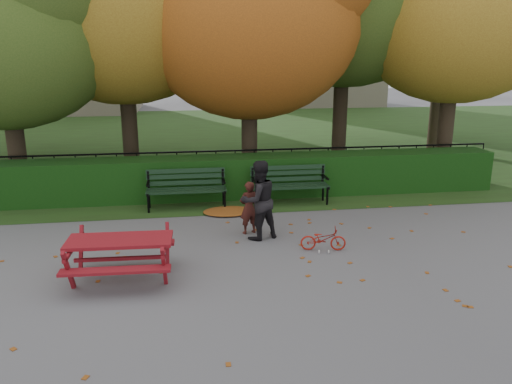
{
  "coord_description": "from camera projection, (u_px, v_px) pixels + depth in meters",
  "views": [
    {
      "loc": [
        -1.36,
        -7.4,
        3.37
      ],
      "look_at": [
        -0.07,
        1.18,
        1.0
      ],
      "focal_mm": 35.0,
      "sensor_mm": 36.0,
      "label": 1
    }
  ],
  "objects": [
    {
      "name": "ground",
      "position": [
        271.0,
        270.0,
        8.14
      ],
      "size": [
        90.0,
        90.0,
        0.0
      ],
      "primitive_type": "plane",
      "color": "slate",
      "rests_on": "ground"
    },
    {
      "name": "grass_strip",
      "position": [
        213.0,
        137.0,
        21.5
      ],
      "size": [
        90.0,
        90.0,
        0.0
      ],
      "primitive_type": "plane",
      "color": "#203114",
      "rests_on": "ground"
    },
    {
      "name": "building_right",
      "position": [
        314.0,
        16.0,
        34.42
      ],
      "size": [
        9.0,
        6.0,
        12.0
      ],
      "primitive_type": "cube",
      "color": "beige",
      "rests_on": "ground"
    },
    {
      "name": "hedge",
      "position": [
        239.0,
        176.0,
        12.31
      ],
      "size": [
        13.0,
        0.9,
        1.0
      ],
      "primitive_type": "cube",
      "color": "black",
      "rests_on": "ground"
    },
    {
      "name": "iron_fence",
      "position": [
        235.0,
        168.0,
        13.06
      ],
      "size": [
        14.0,
        0.04,
        1.02
      ],
      "color": "black",
      "rests_on": "ground"
    },
    {
      "name": "tree_a",
      "position": [
        9.0,
        5.0,
        11.53
      ],
      "size": [
        5.88,
        5.6,
        7.48
      ],
      "color": "black",
      "rests_on": "ground"
    },
    {
      "name": "bench_left",
      "position": [
        186.0,
        186.0,
        11.35
      ],
      "size": [
        1.8,
        0.57,
        0.88
      ],
      "color": "black",
      "rests_on": "ground"
    },
    {
      "name": "bench_right",
      "position": [
        289.0,
        182.0,
        11.7
      ],
      "size": [
        1.8,
        0.57,
        0.88
      ],
      "color": "black",
      "rests_on": "ground"
    },
    {
      "name": "picnic_table",
      "position": [
        120.0,
        248.0,
        7.65
      ],
      "size": [
        1.63,
        1.34,
        0.77
      ],
      "rotation": [
        0.0,
        0.0,
        -0.04
      ],
      "color": "maroon",
      "rests_on": "ground"
    },
    {
      "name": "leaf_pile",
      "position": [
        228.0,
        211.0,
        11.08
      ],
      "size": [
        1.19,
        0.88,
        0.08
      ],
      "primitive_type": "ellipsoid",
      "rotation": [
        0.0,
        0.0,
        -0.1
      ],
      "color": "brown",
      "rests_on": "ground"
    },
    {
      "name": "leaf_scatter",
      "position": [
        268.0,
        262.0,
        8.43
      ],
      "size": [
        9.0,
        5.7,
        0.01
      ],
      "primitive_type": null,
      "color": "brown",
      "rests_on": "ground"
    },
    {
      "name": "child",
      "position": [
        249.0,
        208.0,
        9.69
      ],
      "size": [
        0.44,
        0.36,
        1.05
      ],
      "primitive_type": "imported",
      "rotation": [
        0.0,
        0.0,
        3.46
      ],
      "color": "#3D1813",
      "rests_on": "ground"
    },
    {
      "name": "adult",
      "position": [
        259.0,
        200.0,
        9.35
      ],
      "size": [
        0.9,
        0.8,
        1.52
      ],
      "primitive_type": "imported",
      "rotation": [
        0.0,
        0.0,
        3.52
      ],
      "color": "black",
      "rests_on": "ground"
    },
    {
      "name": "bicycle",
      "position": [
        323.0,
        239.0,
        8.91
      ],
      "size": [
        0.85,
        0.42,
        0.42
      ],
      "primitive_type": "imported",
      "rotation": [
        0.0,
        0.0,
        1.4
      ],
      "color": "#9A170E",
      "rests_on": "ground"
    }
  ]
}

